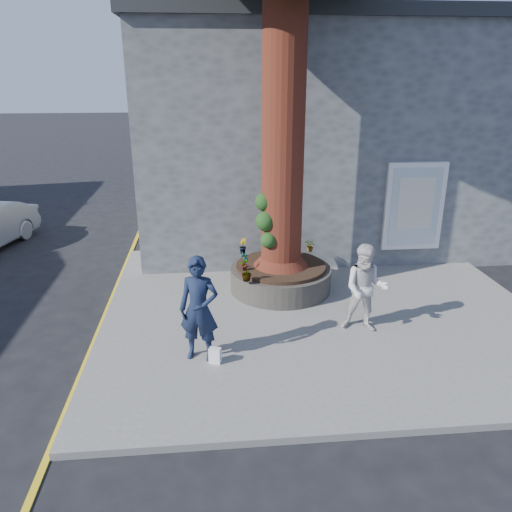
{
  "coord_description": "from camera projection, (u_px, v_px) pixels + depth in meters",
  "views": [
    {
      "loc": [
        -0.79,
        -8.49,
        4.83
      ],
      "look_at": [
        0.15,
        1.19,
        1.25
      ],
      "focal_mm": 35.0,
      "sensor_mm": 36.0,
      "label": 1
    }
  ],
  "objects": [
    {
      "name": "yellow_line",
      "position": [
        103.0,
        321.0,
        10.32
      ],
      "size": [
        0.1,
        30.0,
        0.01
      ],
      "primitive_type": "cube",
      "color": "yellow",
      "rests_on": "ground"
    },
    {
      "name": "plant_d",
      "position": [
        311.0,
        245.0,
        12.16
      ],
      "size": [
        0.36,
        0.37,
        0.31
      ],
      "primitive_type": "imported",
      "rotation": [
        0.0,
        0.0,
        5.29
      ],
      "color": "gray",
      "rests_on": "planter"
    },
    {
      "name": "planter",
      "position": [
        281.0,
        277.0,
        11.47
      ],
      "size": [
        2.3,
        2.3,
        0.6
      ],
      "color": "black",
      "rests_on": "pavement"
    },
    {
      "name": "plant_b",
      "position": [
        243.0,
        246.0,
        12.02
      ],
      "size": [
        0.23,
        0.23,
        0.37
      ],
      "primitive_type": "imported",
      "rotation": [
        0.0,
        0.0,
        1.74
      ],
      "color": "gray",
      "rests_on": "planter"
    },
    {
      "name": "woman",
      "position": [
        366.0,
        288.0,
        9.45
      ],
      "size": [
        1.0,
        0.88,
        1.74
      ],
      "primitive_type": "imported",
      "rotation": [
        0.0,
        0.0,
        -0.3
      ],
      "color": "beige",
      "rests_on": "pavement"
    },
    {
      "name": "man",
      "position": [
        199.0,
        309.0,
        8.47
      ],
      "size": [
        0.77,
        0.59,
        1.87
      ],
      "primitive_type": "imported",
      "rotation": [
        0.0,
        0.0,
        -0.23
      ],
      "color": "#131C34",
      "rests_on": "pavement"
    },
    {
      "name": "pavement",
      "position": [
        319.0,
        309.0,
        10.72
      ],
      "size": [
        9.0,
        8.0,
        0.12
      ],
      "primitive_type": "cube",
      "color": "slate",
      "rests_on": "ground"
    },
    {
      "name": "plant_c",
      "position": [
        247.0,
        272.0,
        10.43
      ],
      "size": [
        0.27,
        0.27,
        0.37
      ],
      "primitive_type": "imported",
      "rotation": [
        0.0,
        0.0,
        3.49
      ],
      "color": "gray",
      "rests_on": "planter"
    },
    {
      "name": "ground",
      "position": [
        254.0,
        338.0,
        9.67
      ],
      "size": [
        120.0,
        120.0,
        0.0
      ],
      "primitive_type": "plane",
      "color": "black",
      "rests_on": "ground"
    },
    {
      "name": "shopping_bag",
      "position": [
        215.0,
        356.0,
        8.57
      ],
      "size": [
        0.23,
        0.18,
        0.28
      ],
      "primitive_type": "cube",
      "rotation": [
        0.0,
        0.0,
        -0.32
      ],
      "color": "white",
      "rests_on": "pavement"
    },
    {
      "name": "stone_shop",
      "position": [
        312.0,
        130.0,
        15.53
      ],
      "size": [
        10.3,
        8.3,
        6.3
      ],
      "color": "#525557",
      "rests_on": "ground"
    },
    {
      "name": "plant_a",
      "position": [
        244.0,
        261.0,
        10.97
      ],
      "size": [
        0.26,
        0.26,
        0.41
      ],
      "primitive_type": "imported",
      "rotation": [
        0.0,
        0.0,
        0.77
      ],
      "color": "gray",
      "rests_on": "planter"
    }
  ]
}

